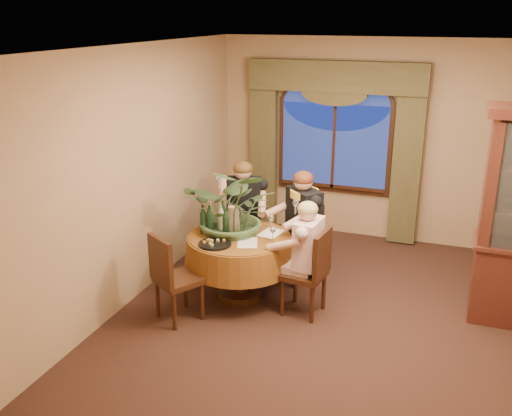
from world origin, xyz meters
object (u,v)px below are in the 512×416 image
(chair_front_left, at_px, (179,277))
(person_back, at_px, (243,214))
(wine_bottle_1, at_px, (210,220))
(chair_back, at_px, (240,230))
(chair_right, at_px, (304,272))
(person_scarf, at_px, (303,228))
(olive_bowl, at_px, (241,234))
(dining_table, at_px, (239,266))
(wine_bottle_2, at_px, (226,223))
(wine_bottle_3, at_px, (221,218))
(centerpiece_plant, at_px, (235,175))
(person_pink, at_px, (308,258))
(wine_bottle_0, at_px, (223,214))
(wine_bottle_5, at_px, (203,219))
(stoneware_vase, at_px, (233,219))
(wine_bottle_4, at_px, (210,215))
(chair_back_right, at_px, (298,242))

(chair_front_left, distance_m, person_back, 1.51)
(chair_front_left, relative_size, wine_bottle_1, 2.91)
(chair_back, bearing_deg, chair_right, 119.26)
(person_scarf, distance_m, olive_bowl, 0.83)
(dining_table, height_order, wine_bottle_2, wine_bottle_2)
(wine_bottle_1, height_order, wine_bottle_3, same)
(centerpiece_plant, bearing_deg, dining_table, -52.49)
(person_pink, bearing_deg, chair_right, 145.55)
(centerpiece_plant, bearing_deg, chair_front_left, -112.19)
(wine_bottle_0, relative_size, wine_bottle_5, 1.00)
(chair_back, relative_size, person_pink, 0.76)
(dining_table, height_order, stoneware_vase, stoneware_vase)
(stoneware_vase, xyz_separation_m, wine_bottle_4, (-0.28, -0.00, 0.01))
(chair_back_right, relative_size, wine_bottle_4, 2.91)
(chair_back, distance_m, wine_bottle_4, 0.84)
(olive_bowl, relative_size, wine_bottle_2, 0.44)
(chair_front_left, distance_m, olive_bowl, 0.85)
(wine_bottle_0, bearing_deg, chair_right, -14.27)
(wine_bottle_2, relative_size, wine_bottle_4, 1.00)
(person_scarf, height_order, olive_bowl, person_scarf)
(chair_right, xyz_separation_m, person_pink, (0.03, 0.04, 0.15))
(dining_table, bearing_deg, chair_front_left, -121.59)
(dining_table, relative_size, person_pink, 0.98)
(person_pink, xyz_separation_m, person_scarf, (-0.24, 0.69, 0.06))
(chair_back_right, xyz_separation_m, chair_back, (-0.80, 0.13, 0.00))
(chair_back, xyz_separation_m, person_scarf, (0.88, -0.18, 0.22))
(dining_table, relative_size, person_scarf, 0.89)
(chair_back, bearing_deg, wine_bottle_1, 67.09)
(chair_front_left, height_order, stoneware_vase, stoneware_vase)
(dining_table, relative_size, chair_right, 1.30)
(chair_back_right, bearing_deg, wine_bottle_5, 75.47)
(chair_right, bearing_deg, wine_bottle_2, 96.56)
(chair_back, height_order, wine_bottle_3, wine_bottle_3)
(wine_bottle_4, bearing_deg, olive_bowl, -12.95)
(dining_table, distance_m, wine_bottle_4, 0.67)
(stoneware_vase, bearing_deg, wine_bottle_4, -179.69)
(person_pink, bearing_deg, chair_back_right, 28.34)
(person_pink, distance_m, centerpiece_plant, 1.21)
(chair_back_right, relative_size, wine_bottle_5, 2.91)
(chair_back_right, height_order, wine_bottle_4, wine_bottle_4)
(person_pink, bearing_deg, dining_table, 90.00)
(person_back, xyz_separation_m, olive_bowl, (0.29, -0.82, 0.08))
(stoneware_vase, relative_size, centerpiece_plant, 0.26)
(chair_right, relative_size, chair_back, 1.00)
(wine_bottle_4, bearing_deg, chair_back_right, 33.36)
(olive_bowl, xyz_separation_m, wine_bottle_3, (-0.26, 0.05, 0.14))
(chair_back, distance_m, person_back, 0.22)
(wine_bottle_2, bearing_deg, wine_bottle_1, 169.06)
(person_pink, bearing_deg, chair_back, 57.18)
(stoneware_vase, bearing_deg, chair_front_left, -112.16)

